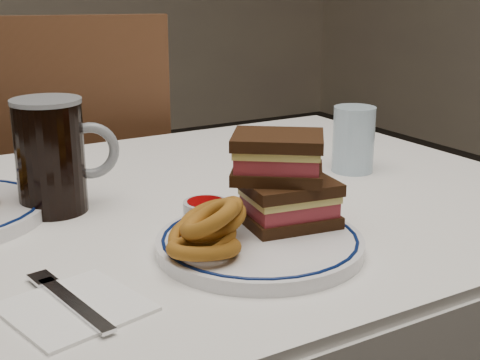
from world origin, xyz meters
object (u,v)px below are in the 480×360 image
chair_far (77,196)px  beer_mug (53,155)px  main_plate (260,243)px  reuben_sandwich (283,179)px

chair_far → beer_mug: bearing=-108.5°
main_plate → reuben_sandwich: reuben_sandwich is taller
chair_far → beer_mug: 0.76m
beer_mug → reuben_sandwich: bearing=-47.2°
chair_far → reuben_sandwich: bearing=-89.6°
chair_far → reuben_sandwich: 0.96m
beer_mug → main_plate: bearing=-57.7°
chair_far → main_plate: size_ratio=3.83×
reuben_sandwich → beer_mug: 0.34m
main_plate → beer_mug: bearing=122.3°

